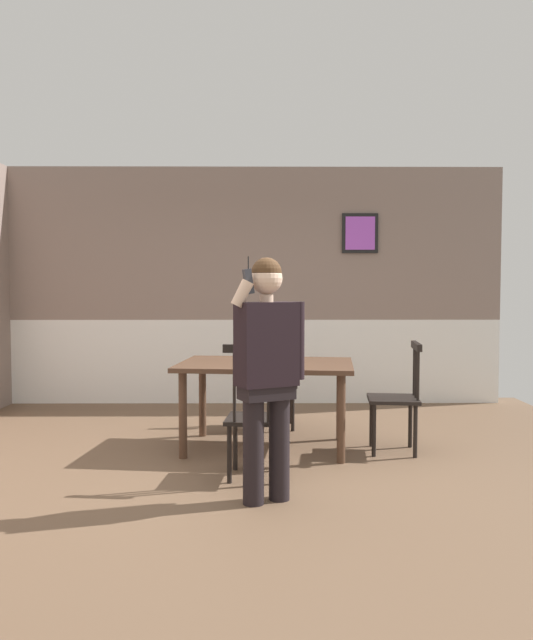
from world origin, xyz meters
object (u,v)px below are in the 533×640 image
Objects in this scene: chair_near_window at (253,415)px; chair_at_table_head at (397,398)px; chair_by_doorway at (275,380)px; person_figure at (267,364)px; dining_table at (266,373)px.

chair_at_table_head is at bearing 36.29° from chair_near_window.
person_figure is (-0.10, -2.26, 0.44)m from chair_by_doorway.
person_figure is (-0.00, -1.38, 0.25)m from dining_table.
chair_near_window is at bearing 127.61° from chair_at_table_head.
person_figure is at bearing 144.24° from chair_at_table_head.
chair_by_doorway is at bearing 83.74° from dining_table.
chair_near_window is 1.07× the size of chair_at_table_head.
chair_by_doorway is (0.10, 0.88, -0.19)m from dining_table.
dining_table is 1.40m from person_figure.
chair_near_window is at bearing -105.34° from person_figure.
chair_near_window is (-0.10, -0.88, -0.20)m from dining_table.
chair_near_window reaches higher than chair_at_table_head.
dining_table is 1.69× the size of chair_at_table_head.
chair_at_table_head is (1.04, -1.01, -0.00)m from chair_by_doorway.
dining_table is at bearing -116.51° from person_figure.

